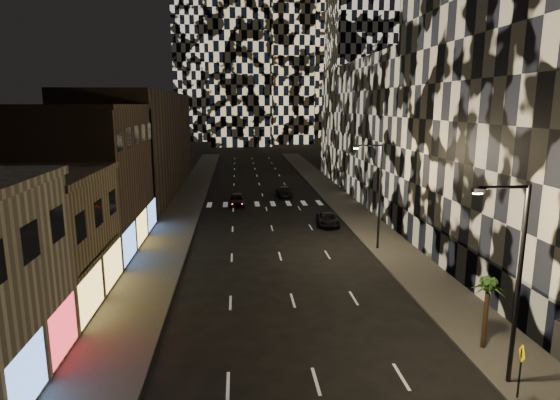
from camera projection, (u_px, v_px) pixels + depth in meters
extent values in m
cube|color=#47443F|center=(185.00, 205.00, 58.45)|extent=(4.00, 120.00, 0.15)
cube|color=#47443F|center=(342.00, 202.00, 60.24)|extent=(4.00, 120.00, 0.15)
cube|color=#4C4C47|center=(202.00, 204.00, 58.64)|extent=(0.20, 120.00, 0.15)
cube|color=#4C4C47|center=(326.00, 202.00, 60.05)|extent=(0.20, 120.00, 0.15)
cube|color=olive|center=(17.00, 243.00, 28.75)|extent=(10.00, 10.00, 8.00)
cube|color=#453427|center=(80.00, 179.00, 40.54)|extent=(10.00, 15.00, 12.00)
cube|color=#453427|center=(141.00, 143.00, 66.19)|extent=(10.00, 40.00, 14.00)
cube|color=#232326|center=(558.00, 124.00, 34.07)|extent=(16.00, 25.00, 22.00)
cube|color=#383838|center=(447.00, 251.00, 35.28)|extent=(0.60, 25.00, 3.00)
cube|color=#232326|center=(402.00, 129.00, 66.17)|extent=(16.00, 40.00, 18.00)
cylinder|color=black|center=(518.00, 287.00, 20.17)|extent=(0.20, 0.20, 9.00)
cylinder|color=black|center=(504.00, 187.00, 19.19)|extent=(2.20, 0.14, 0.14)
cube|color=black|center=(478.00, 190.00, 19.12)|extent=(0.50, 0.25, 0.18)
cube|color=#FFEAB2|center=(478.00, 193.00, 19.14)|extent=(0.35, 0.18, 0.06)
cylinder|color=black|center=(380.00, 197.00, 39.69)|extent=(0.20, 0.20, 9.00)
cylinder|color=black|center=(369.00, 145.00, 38.70)|extent=(2.20, 0.14, 0.14)
cube|color=black|center=(356.00, 147.00, 38.63)|extent=(0.50, 0.25, 0.18)
cube|color=#FFEAB2|center=(356.00, 148.00, 38.65)|extent=(0.35, 0.18, 0.06)
imported|color=black|center=(237.00, 200.00, 58.13)|extent=(1.89, 4.59, 1.56)
imported|color=black|center=(284.00, 191.00, 64.28)|extent=(2.03, 4.88, 1.41)
imported|color=black|center=(328.00, 220.00, 48.60)|extent=(2.46, 4.70, 1.26)
cylinder|color=black|center=(520.00, 373.00, 19.67)|extent=(0.08, 0.08, 2.31)
cube|color=#E7B500|center=(522.00, 354.00, 19.49)|extent=(0.32, 0.78, 0.81)
cube|color=black|center=(521.00, 354.00, 19.49)|extent=(0.09, 0.20, 0.37)
cylinder|color=#47331E|center=(485.00, 318.00, 23.70)|extent=(0.24, 0.24, 3.23)
sphere|color=#244619|center=(488.00, 285.00, 23.35)|extent=(0.71, 0.71, 0.71)
cone|color=#244619|center=(493.00, 286.00, 23.36)|extent=(1.42, 0.42, 0.85)
cone|color=#244619|center=(490.00, 284.00, 23.55)|extent=(1.18, 1.20, 0.85)
cone|color=#244619|center=(485.00, 284.00, 23.60)|extent=(0.46, 1.43, 0.85)
cone|color=#244619|center=(483.00, 285.00, 23.47)|extent=(1.34, 0.97, 0.85)
cone|color=#244619|center=(485.00, 287.00, 23.25)|extent=(1.41, 0.75, 0.85)
cone|color=#244619|center=(489.00, 288.00, 23.12)|extent=(0.71, 1.42, 0.85)
cone|color=#244619|center=(493.00, 287.00, 23.17)|extent=(1.00, 1.33, 0.85)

